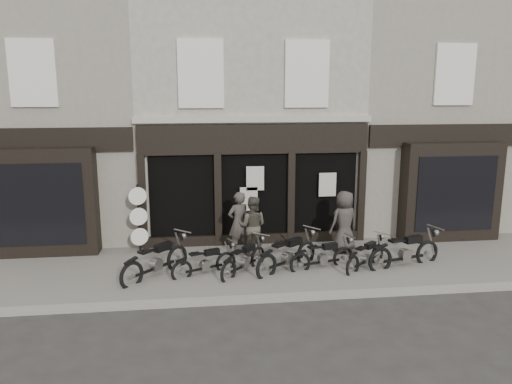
{
  "coord_description": "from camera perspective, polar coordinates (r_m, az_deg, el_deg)",
  "views": [
    {
      "loc": [
        -1.83,
        -12.24,
        4.96
      ],
      "look_at": [
        -0.12,
        1.6,
        2.07
      ],
      "focal_mm": 35.0,
      "sensor_mm": 36.0,
      "label": 1
    }
  ],
  "objects": [
    {
      "name": "motorcycle_4",
      "position": [
        13.99,
        7.64,
        -7.53
      ],
      "size": [
        1.93,
        0.81,
        0.95
      ],
      "rotation": [
        0.0,
        0.0,
        0.27
      ],
      "color": "black",
      "rests_on": "ground"
    },
    {
      "name": "man_right",
      "position": [
        15.18,
        10.05,
        -3.37
      ],
      "size": [
        1.07,
        0.87,
        1.88
      ],
      "primitive_type": "imported",
      "rotation": [
        0.0,
        0.0,
        3.49
      ],
      "color": "#3C3732",
      "rests_on": "pavement"
    },
    {
      "name": "motorcycle_2",
      "position": [
        13.58,
        -1.36,
        -7.99
      ],
      "size": [
        1.49,
        1.66,
        0.96
      ],
      "rotation": [
        0.0,
        0.0,
        0.86
      ],
      "color": "black",
      "rests_on": "ground"
    },
    {
      "name": "neighbour_left",
      "position": [
        18.71,
        -21.23,
        8.11
      ],
      "size": [
        5.6,
        6.73,
        8.34
      ],
      "color": "gray",
      "rests_on": "ground"
    },
    {
      "name": "advert_sign_post",
      "position": [
        15.27,
        -13.23,
        -3.35
      ],
      "size": [
        0.52,
        0.34,
        2.2
      ],
      "rotation": [
        0.0,
        0.0,
        0.31
      ],
      "color": "black",
      "rests_on": "ground"
    },
    {
      "name": "man_left",
      "position": [
        14.83,
        -2.0,
        -3.54
      ],
      "size": [
        0.81,
        0.68,
        1.88
      ],
      "primitive_type": "imported",
      "rotation": [
        0.0,
        0.0,
        3.54
      ],
      "color": "#403A35",
      "rests_on": "pavement"
    },
    {
      "name": "central_building",
      "position": [
        18.31,
        -1.31,
        8.96
      ],
      "size": [
        7.3,
        6.22,
        8.34
      ],
      "color": "#B9B19E",
      "rests_on": "ground"
    },
    {
      "name": "motorcycle_6",
      "position": [
        14.59,
        16.67,
        -6.8
      ],
      "size": [
        2.31,
        0.99,
        1.14
      ],
      "rotation": [
        0.0,
        0.0,
        0.28
      ],
      "color": "black",
      "rests_on": "ground"
    },
    {
      "name": "motorcycle_3",
      "position": [
        13.77,
        3.64,
        -7.46
      ],
      "size": [
        2.0,
        1.63,
        1.12
      ],
      "rotation": [
        0.0,
        0.0,
        0.65
      ],
      "color": "black",
      "rests_on": "ground"
    },
    {
      "name": "ground_plane",
      "position": [
        13.34,
        1.38,
        -10.13
      ],
      "size": [
        90.0,
        90.0,
        0.0
      ],
      "primitive_type": "plane",
      "color": "#2D2B28",
      "rests_on": "ground"
    },
    {
      "name": "pavement",
      "position": [
        14.15,
        0.84,
        -8.56
      ],
      "size": [
        30.0,
        4.2,
        0.12
      ],
      "primitive_type": "cube",
      "color": "slate",
      "rests_on": "ground_plane"
    },
    {
      "name": "neighbour_right",
      "position": [
        19.92,
        17.42,
        8.54
      ],
      "size": [
        5.6,
        6.73,
        8.34
      ],
      "color": "gray",
      "rests_on": "ground"
    },
    {
      "name": "kerb",
      "position": [
        12.17,
        2.26,
        -12.02
      ],
      "size": [
        30.0,
        0.25,
        0.13
      ],
      "primitive_type": "cube",
      "color": "gray",
      "rests_on": "ground_plane"
    },
    {
      "name": "motorcycle_1",
      "position": [
        13.51,
        -5.84,
        -8.25
      ],
      "size": [
        1.78,
        1.03,
        0.91
      ],
      "rotation": [
        0.0,
        0.0,
        0.43
      ],
      "color": "black",
      "rests_on": "ground"
    },
    {
      "name": "motorcycle_5",
      "position": [
        14.25,
        12.44,
        -7.37
      ],
      "size": [
        1.6,
        1.44,
        0.93
      ],
      "rotation": [
        0.0,
        0.0,
        0.71
      ],
      "color": "black",
      "rests_on": "ground"
    },
    {
      "name": "man_centre",
      "position": [
        14.7,
        -0.44,
        -3.89
      ],
      "size": [
        1.01,
        0.87,
        1.78
      ],
      "primitive_type": "imported",
      "rotation": [
        0.0,
        0.0,
        2.88
      ],
      "color": "#464338",
      "rests_on": "pavement"
    },
    {
      "name": "motorcycle_0",
      "position": [
        13.53,
        -11.33,
        -8.01
      ],
      "size": [
        1.8,
        1.9,
        1.13
      ],
      "rotation": [
        0.0,
        0.0,
        0.82
      ],
      "color": "black",
      "rests_on": "ground"
    }
  ]
}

